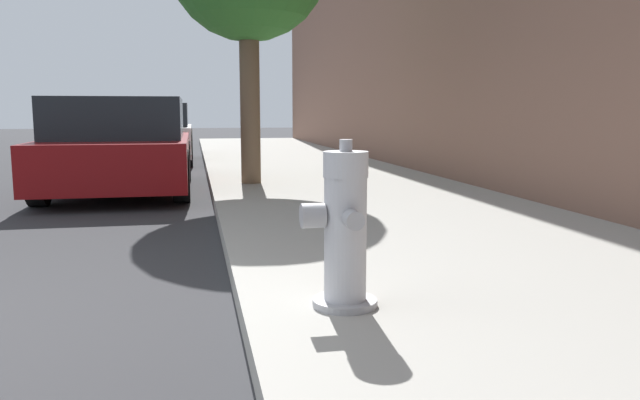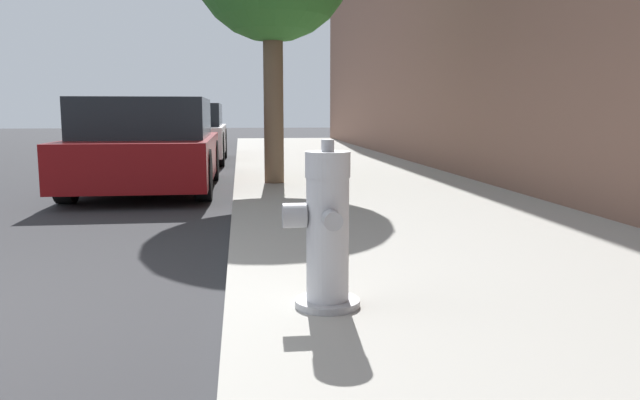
{
  "view_description": "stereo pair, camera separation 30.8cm",
  "coord_description": "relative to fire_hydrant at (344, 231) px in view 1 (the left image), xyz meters",
  "views": [
    {
      "loc": [
        1.79,
        -2.84,
        1.1
      ],
      "look_at": [
        2.62,
        1.29,
        0.5
      ],
      "focal_mm": 35.0,
      "sensor_mm": 36.0,
      "label": 1
    },
    {
      "loc": [
        2.09,
        -2.89,
        1.1
      ],
      "look_at": [
        2.62,
        1.29,
        0.5
      ],
      "focal_mm": 35.0,
      "sensor_mm": 36.0,
      "label": 2
    }
  ],
  "objects": [
    {
      "name": "parked_car_mid",
      "position": [
        -1.58,
        10.91,
        0.11
      ],
      "size": [
        1.69,
        3.88,
        1.27
      ],
      "color": "silver",
      "rests_on": "ground_plane"
    },
    {
      "name": "sidewalk_slab",
      "position": [
        1.19,
        -0.09,
        -0.45
      ],
      "size": [
        3.39,
        40.0,
        0.13
      ],
      "color": "#99968E",
      "rests_on": "ground_plane"
    },
    {
      "name": "parked_car_near",
      "position": [
        -1.69,
        5.93,
        0.11
      ],
      "size": [
        1.83,
        3.84,
        1.28
      ],
      "color": "maroon",
      "rests_on": "ground_plane"
    },
    {
      "name": "fire_hydrant",
      "position": [
        0.0,
        0.0,
        0.0
      ],
      "size": [
        0.38,
        0.4,
        0.83
      ],
      "color": "#97979C",
      "rests_on": "sidewalk_slab"
    }
  ]
}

